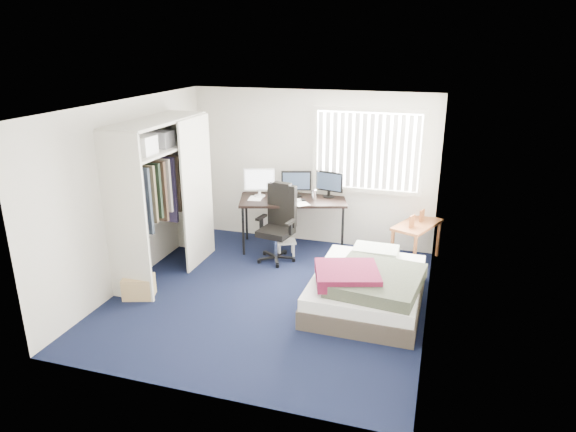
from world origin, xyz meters
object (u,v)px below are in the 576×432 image
(desk, at_px, (293,197))
(bed, at_px, (367,286))
(office_chair, at_px, (278,231))
(nightstand, at_px, (417,228))

(desk, height_order, bed, desk)
(bed, bearing_deg, office_chair, 145.06)
(office_chair, bearing_deg, nightstand, 14.30)
(nightstand, height_order, bed, nightstand)
(nightstand, bearing_deg, desk, 179.10)
(desk, relative_size, office_chair, 1.54)
(nightstand, xyz_separation_m, bed, (-0.49, -1.60, -0.28))
(desk, xyz_separation_m, bed, (1.47, -1.63, -0.58))
(nightstand, distance_m, bed, 1.70)
(desk, distance_m, bed, 2.27)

